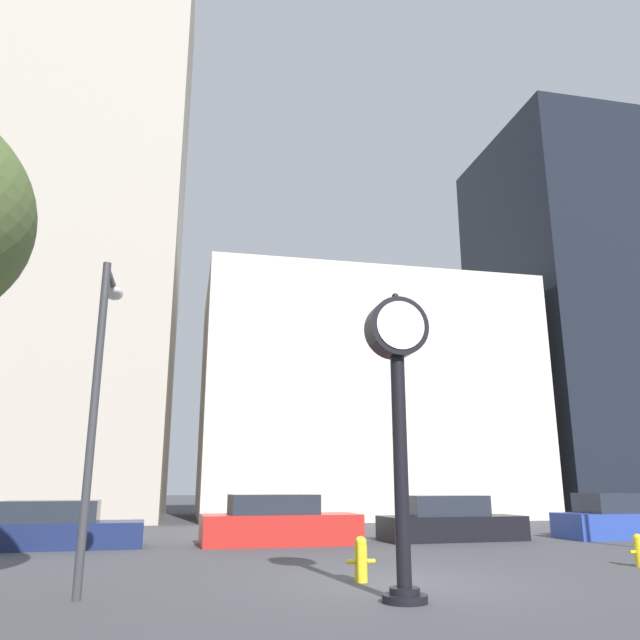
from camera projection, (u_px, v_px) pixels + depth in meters
name	position (u px, v px, depth m)	size (l,w,h in m)	color
ground_plane	(397.00, 583.00, 11.47)	(200.00, 200.00, 0.00)	#424247
building_tall_tower	(43.00, 209.00, 36.00)	(15.57, 12.00, 34.37)	#ADA393
building_storefront_row	(358.00, 401.00, 37.03)	(18.26, 12.00, 13.06)	beige
building_glass_modern	(578.00, 318.00, 41.65)	(10.67, 12.00, 25.10)	black
street_clock	(398.00, 388.00, 10.38)	(1.02, 0.70, 4.96)	black
car_navy	(56.00, 528.00, 17.70)	(4.79, 2.00, 1.31)	#19234C
car_red	(279.00, 523.00, 18.87)	(4.81, 2.06, 1.46)	red
car_black	(450.00, 522.00, 20.23)	(4.73, 1.94, 1.41)	black
car_blue	(626.00, 519.00, 21.12)	(4.75, 1.88, 1.47)	#28429E
fire_hydrant_near	(639.00, 550.00, 13.79)	(0.46, 0.20, 0.69)	yellow
fire_hydrant_far	(361.00, 559.00, 11.64)	(0.54, 0.23, 0.81)	yellow
street_lamp_left	(101.00, 366.00, 11.05)	(0.36, 1.57, 5.58)	#38383D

